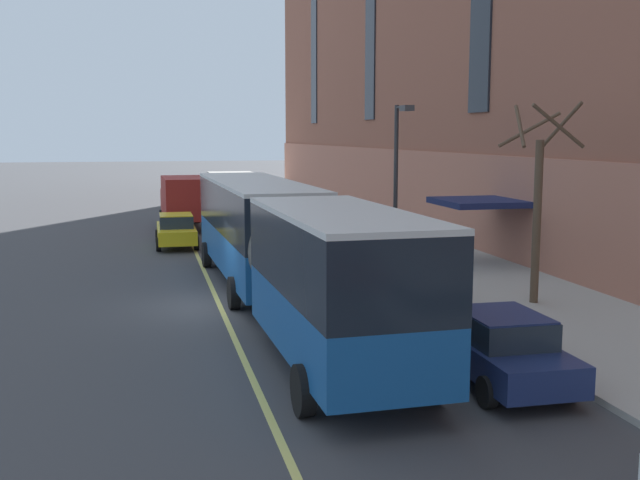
# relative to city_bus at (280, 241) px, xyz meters

# --- Properties ---
(ground_plane) EXTENTS (260.00, 260.00, 0.00)m
(ground_plane) POSITION_rel_city_bus_xyz_m (-1.60, 1.22, -2.13)
(ground_plane) COLOR #424244
(sidewalk) EXTENTS (6.00, 160.00, 0.15)m
(sidewalk) POSITION_rel_city_bus_xyz_m (7.72, 4.22, -2.06)
(sidewalk) COLOR #ADA89E
(sidewalk) RESTS_ON ground
(city_bus) EXTENTS (3.38, 20.17, 3.68)m
(city_bus) POSITION_rel_city_bus_xyz_m (0.00, 0.00, 0.00)
(city_bus) COLOR #19569E
(city_bus) RESTS_ON ground
(parked_car_white_0) EXTENTS (1.94, 4.77, 1.56)m
(parked_car_white_0) POSITION_rel_city_bus_xyz_m (3.51, 24.31, -1.35)
(parked_car_white_0) COLOR silver
(parked_car_white_0) RESTS_ON ground
(parked_car_black_2) EXTENTS (2.11, 4.59, 1.56)m
(parked_car_black_2) POSITION_rel_city_bus_xyz_m (3.51, 10.16, -1.35)
(parked_car_black_2) COLOR black
(parked_car_black_2) RESTS_ON ground
(parked_car_white_3) EXTENTS (1.94, 4.80, 1.56)m
(parked_car_white_3) POSITION_rel_city_bus_xyz_m (3.59, -0.41, -1.35)
(parked_car_white_3) COLOR silver
(parked_car_white_3) RESTS_ON ground
(parked_car_black_4) EXTENTS (1.96, 4.66, 1.56)m
(parked_car_black_4) POSITION_rel_city_bus_xyz_m (3.57, 18.04, -1.35)
(parked_car_black_4) COLOR black
(parked_car_black_4) RESTS_ON ground
(parked_car_champagne_6) EXTENTS (2.10, 4.63, 1.56)m
(parked_car_champagne_6) POSITION_rel_city_bus_xyz_m (3.61, 30.39, -1.35)
(parked_car_champagne_6) COLOR #BCAD89
(parked_car_champagne_6) RESTS_ON ground
(parked_car_navy_7) EXTENTS (2.01, 4.64, 1.56)m
(parked_car_navy_7) POSITION_rel_city_bus_xyz_m (3.38, -7.47, -1.35)
(parked_car_navy_7) COLOR navy
(parked_car_navy_7) RESTS_ON ground
(box_truck) EXTENTS (2.50, 6.69, 2.94)m
(box_truck) POSITION_rel_city_bus_xyz_m (-1.80, 20.84, -0.45)
(box_truck) COLOR maroon
(box_truck) RESTS_ON ground
(taxi_cab) EXTENTS (1.94, 4.73, 1.56)m
(taxi_cab) POSITION_rel_city_bus_xyz_m (-2.47, 14.13, -1.35)
(taxi_cab) COLOR yellow
(taxi_cab) RESTS_ON ground
(street_tree_mid_block) EXTENTS (1.95, 2.14, 6.09)m
(street_tree_mid_block) POSITION_rel_city_bus_xyz_m (7.74, -1.21, 1.21)
(street_tree_mid_block) COLOR brown
(street_tree_mid_block) RESTS_ON sidewalk
(street_lamp) EXTENTS (0.36, 1.48, 6.20)m
(street_lamp) POSITION_rel_city_bus_xyz_m (5.32, 4.74, 1.87)
(street_lamp) COLOR #2D2D30
(street_lamp) RESTS_ON sidewalk
(fire_hydrant) EXTENTS (0.42, 0.24, 0.72)m
(fire_hydrant) POSITION_rel_city_bus_xyz_m (5.22, 10.37, -1.64)
(fire_hydrant) COLOR red
(fire_hydrant) RESTS_ON sidewalk
(lane_centerline) EXTENTS (0.16, 140.00, 0.01)m
(lane_centerline) POSITION_rel_city_bus_xyz_m (-1.70, 4.22, -2.13)
(lane_centerline) COLOR #E0D66B
(lane_centerline) RESTS_ON ground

